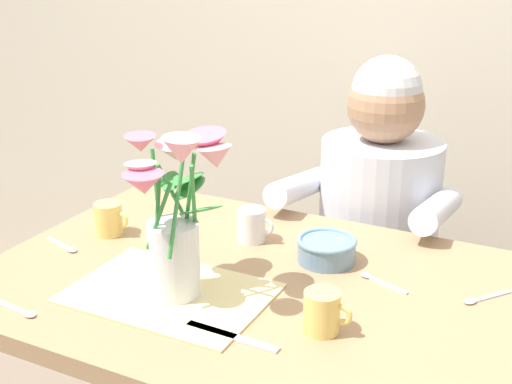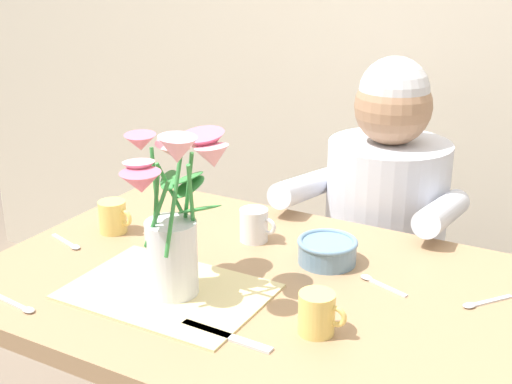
# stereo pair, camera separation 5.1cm
# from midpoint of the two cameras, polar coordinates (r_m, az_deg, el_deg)

# --- Properties ---
(dining_table) EXTENTS (1.20, 0.80, 0.74)m
(dining_table) POSITION_cam_midpoint_polar(r_m,az_deg,el_deg) (1.50, 1.39, -10.83)
(dining_table) COLOR #9E7A56
(dining_table) RESTS_ON ground_plane
(seated_person) EXTENTS (0.45, 0.47, 1.14)m
(seated_person) POSITION_cam_midpoint_polar(r_m,az_deg,el_deg) (2.02, 11.25, -5.15)
(seated_person) COLOR #4C4C56
(seated_person) RESTS_ON ground_plane
(striped_placemat) EXTENTS (0.40, 0.28, 0.00)m
(striped_placemat) POSITION_cam_midpoint_polar(r_m,az_deg,el_deg) (1.42, -6.34, -8.28)
(striped_placemat) COLOR beige
(striped_placemat) RESTS_ON dining_table
(flower_vase) EXTENTS (0.26, 0.26, 0.36)m
(flower_vase) POSITION_cam_midpoint_polar(r_m,az_deg,el_deg) (1.34, -5.82, -1.44)
(flower_vase) COLOR silver
(flower_vase) RESTS_ON dining_table
(ceramic_bowl) EXTENTS (0.14, 0.14, 0.06)m
(ceramic_bowl) POSITION_cam_midpoint_polar(r_m,az_deg,el_deg) (1.53, 6.95, -4.86)
(ceramic_bowl) COLOR #6689A8
(ceramic_bowl) RESTS_ON dining_table
(dinner_knife) EXTENTS (0.19, 0.02, 0.00)m
(dinner_knife) POSITION_cam_midpoint_polar(r_m,az_deg,el_deg) (1.27, -1.35, -11.98)
(dinner_knife) COLOR silver
(dinner_knife) RESTS_ON dining_table
(tea_cup) EXTENTS (0.09, 0.07, 0.08)m
(tea_cup) POSITION_cam_midpoint_polar(r_m,az_deg,el_deg) (1.71, -11.04, -2.06)
(tea_cup) COLOR #E5C666
(tea_cup) RESTS_ON dining_table
(coffee_cup) EXTENTS (0.09, 0.07, 0.08)m
(coffee_cup) POSITION_cam_midpoint_polar(r_m,az_deg,el_deg) (1.63, 0.77, -2.79)
(coffee_cup) COLOR silver
(coffee_cup) RESTS_ON dining_table
(ceramic_mug) EXTENTS (0.09, 0.07, 0.08)m
(ceramic_mug) POSITION_cam_midpoint_polar(r_m,az_deg,el_deg) (1.27, 6.34, -10.07)
(ceramic_mug) COLOR #E5C666
(ceramic_mug) RESTS_ON dining_table
(spoon_0) EXTENTS (0.09, 0.10, 0.01)m
(spoon_0) POSITION_cam_midpoint_polar(r_m,az_deg,el_deg) (1.44, 19.22, -8.80)
(spoon_0) COLOR silver
(spoon_0) RESTS_ON dining_table
(spoon_1) EXTENTS (0.12, 0.06, 0.01)m
(spoon_1) POSITION_cam_midpoint_polar(r_m,az_deg,el_deg) (1.47, 11.01, -7.42)
(spoon_1) COLOR silver
(spoon_1) RESTS_ON dining_table
(spoon_2) EXTENTS (0.12, 0.03, 0.01)m
(spoon_2) POSITION_cam_midpoint_polar(r_m,az_deg,el_deg) (1.42, -18.16, -9.11)
(spoon_2) COLOR silver
(spoon_2) RESTS_ON dining_table
(spoon_3) EXTENTS (0.12, 0.05, 0.01)m
(spoon_3) POSITION_cam_midpoint_polar(r_m,az_deg,el_deg) (1.67, -14.49, -4.25)
(spoon_3) COLOR silver
(spoon_3) RESTS_ON dining_table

